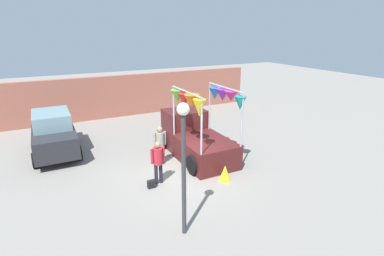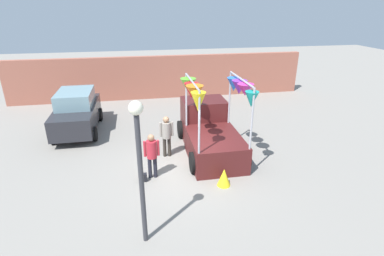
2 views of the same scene
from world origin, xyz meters
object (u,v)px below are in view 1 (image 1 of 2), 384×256
street_lamp (184,151)px  person_customer (158,159)px  handbag (151,184)px  folded_kite_bundle_sunflower (225,173)px  vendor_truck (195,134)px  parked_car (54,133)px  person_vendor (160,142)px

street_lamp → person_customer: bearing=82.7°
person_customer → handbag: person_customer is taller
person_customer → folded_kite_bundle_sunflower: size_ratio=2.67×
vendor_truck → handbag: (-2.72, -1.95, -0.81)m
parked_car → folded_kite_bundle_sunflower: 7.83m
person_vendor → handbag: (-1.00, -1.66, -0.85)m
folded_kite_bundle_sunflower → person_customer: bearing=157.7°
street_lamp → folded_kite_bundle_sunflower: bearing=37.5°
person_vendor → folded_kite_bundle_sunflower: (1.60, -2.38, -0.69)m
person_vendor → handbag: bearing=-121.0°
person_customer → handbag: (-0.35, -0.20, -0.82)m
person_vendor → street_lamp: (-1.02, -4.39, 1.43)m
person_customer → street_lamp: bearing=-97.3°
vendor_truck → parked_car: vendor_truck is taller
person_customer → vendor_truck: bearing=36.4°
person_vendor → folded_kite_bundle_sunflower: size_ratio=2.74×
person_customer → person_vendor: bearing=66.1°
person_vendor → street_lamp: 4.73m
person_customer → parked_car: bearing=123.5°
folded_kite_bundle_sunflower → street_lamp: bearing=-142.5°
vendor_truck → parked_car: 6.26m
vendor_truck → person_vendor: bearing=-170.4°
vendor_truck → person_customer: 2.95m
parked_car → street_lamp: (2.76, -7.66, 1.48)m
person_customer → folded_kite_bundle_sunflower: (2.25, -0.92, -0.66)m
person_customer → handbag: size_ratio=5.72×
person_customer → handbag: 0.92m
vendor_truck → street_lamp: bearing=-120.4°
person_customer → folded_kite_bundle_sunflower: 2.52m
vendor_truck → parked_car: (-5.51, 2.98, -0.00)m
parked_car → person_customer: size_ratio=2.50×
parked_car → folded_kite_bundle_sunflower: size_ratio=6.67×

